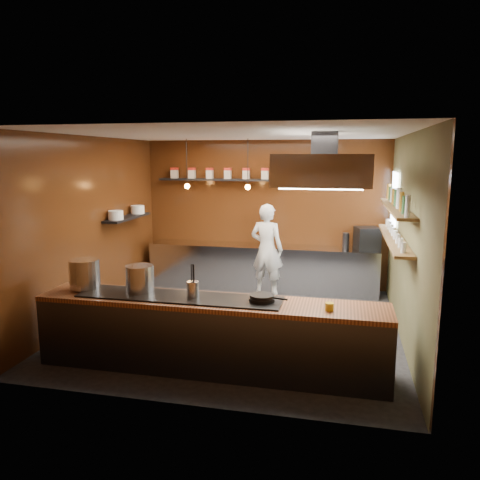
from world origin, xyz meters
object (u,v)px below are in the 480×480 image
(stockpot_small, at_px, (140,278))
(chef, at_px, (267,249))
(stockpot_large, at_px, (85,274))
(extractor_hood, at_px, (324,169))
(espresso_machine, at_px, (367,238))

(stockpot_small, distance_m, chef, 3.54)
(stockpot_large, xyz_separation_m, stockpot_small, (0.79, 0.01, -0.02))
(extractor_hood, distance_m, stockpot_large, 3.53)
(stockpot_small, bearing_deg, extractor_hood, 26.01)
(extractor_hood, xyz_separation_m, stockpot_large, (-3.05, -1.12, -1.37))
(stockpot_large, relative_size, espresso_machine, 0.93)
(stockpot_large, bearing_deg, espresso_machine, 44.71)
(espresso_machine, bearing_deg, extractor_hood, -122.50)
(extractor_hood, xyz_separation_m, espresso_machine, (0.75, 2.65, -1.39))
(chef, bearing_deg, extractor_hood, 128.29)
(chef, bearing_deg, stockpot_large, 71.66)
(espresso_machine, distance_m, chef, 1.95)
(stockpot_large, height_order, stockpot_small, stockpot_large)
(stockpot_small, xyz_separation_m, chef, (1.12, 3.35, -0.22))
(stockpot_large, distance_m, espresso_machine, 5.35)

